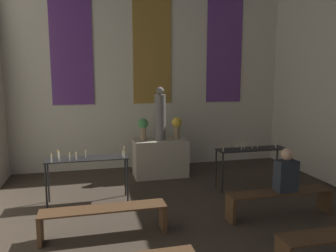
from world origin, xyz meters
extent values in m
cube|color=beige|center=(0.00, 9.76, 2.70)|extent=(7.50, 0.12, 5.40)
cube|color=#60337F|center=(-2.03, 9.68, 3.24)|extent=(1.02, 0.03, 3.02)
cube|color=olive|center=(0.00, 9.68, 3.24)|extent=(1.02, 0.03, 3.02)
cube|color=#60337F|center=(2.03, 9.68, 3.24)|extent=(1.02, 0.03, 3.02)
cube|color=#ADA38E|center=(0.00, 8.75, 0.46)|extent=(1.30, 0.70, 0.92)
cylinder|color=slate|center=(0.00, 8.75, 1.46)|extent=(0.27, 0.27, 1.09)
sphere|color=slate|center=(0.00, 8.75, 2.10)|extent=(0.19, 0.19, 0.19)
cylinder|color=#937A5B|center=(-0.42, 8.75, 1.08)|extent=(0.15, 0.15, 0.32)
sphere|color=#4C9351|center=(-0.42, 8.75, 1.32)|extent=(0.25, 0.25, 0.25)
cylinder|color=#937A5B|center=(0.42, 8.75, 1.08)|extent=(0.15, 0.15, 0.32)
sphere|color=gold|center=(0.42, 8.75, 1.32)|extent=(0.25, 0.25, 0.25)
cube|color=black|center=(-1.74, 7.40, 0.87)|extent=(1.55, 0.42, 0.02)
cylinder|color=black|center=(-2.49, 7.22, 0.43)|extent=(0.04, 0.04, 0.86)
cylinder|color=black|center=(-0.99, 7.22, 0.43)|extent=(0.04, 0.04, 0.86)
cylinder|color=black|center=(-2.49, 7.58, 0.43)|extent=(0.04, 0.04, 0.86)
cylinder|color=black|center=(-0.99, 7.58, 0.43)|extent=(0.04, 0.04, 0.86)
cylinder|color=silver|center=(-2.05, 7.28, 0.95)|extent=(0.02, 0.02, 0.13)
sphere|color=#F9CC4C|center=(-2.05, 7.28, 1.03)|extent=(0.02, 0.02, 0.02)
cylinder|color=silver|center=(-1.77, 7.45, 0.94)|extent=(0.02, 0.02, 0.12)
sphere|color=#F9CC4C|center=(-1.77, 7.45, 1.02)|extent=(0.02, 0.02, 0.02)
cylinder|color=silver|center=(-2.27, 7.48, 0.96)|extent=(0.02, 0.02, 0.15)
sphere|color=#F9CC4C|center=(-2.27, 7.48, 1.04)|extent=(0.02, 0.02, 0.02)
cylinder|color=silver|center=(-2.37, 7.25, 0.95)|extent=(0.02, 0.02, 0.14)
sphere|color=#F9CC4C|center=(-2.37, 7.25, 1.03)|extent=(0.02, 0.02, 0.02)
cylinder|color=silver|center=(-2.24, 7.31, 0.96)|extent=(0.02, 0.02, 0.16)
sphere|color=#F9CC4C|center=(-2.24, 7.31, 1.06)|extent=(0.02, 0.02, 0.02)
cylinder|color=silver|center=(-1.02, 7.46, 0.96)|extent=(0.02, 0.02, 0.15)
sphere|color=#F9CC4C|center=(-1.02, 7.46, 1.05)|extent=(0.02, 0.02, 0.02)
cylinder|color=silver|center=(-1.94, 7.30, 0.95)|extent=(0.02, 0.02, 0.13)
sphere|color=#F9CC4C|center=(-1.94, 7.30, 1.02)|extent=(0.02, 0.02, 0.02)
cylinder|color=silver|center=(-1.07, 7.31, 0.93)|extent=(0.02, 0.02, 0.10)
sphere|color=#F9CC4C|center=(-1.07, 7.31, 1.00)|extent=(0.02, 0.02, 0.02)
cylinder|color=silver|center=(-1.05, 7.26, 0.93)|extent=(0.02, 0.02, 0.10)
sphere|color=#F9CC4C|center=(-1.05, 7.26, 0.99)|extent=(0.02, 0.02, 0.02)
cube|color=black|center=(1.74, 7.40, 0.87)|extent=(1.55, 0.42, 0.02)
cylinder|color=black|center=(0.99, 7.22, 0.43)|extent=(0.04, 0.04, 0.86)
cylinder|color=black|center=(2.49, 7.22, 0.43)|extent=(0.04, 0.04, 0.86)
cylinder|color=black|center=(0.99, 7.58, 0.43)|extent=(0.04, 0.04, 0.86)
cylinder|color=black|center=(2.49, 7.58, 0.43)|extent=(0.04, 0.04, 0.86)
cylinder|color=silver|center=(1.46, 7.33, 0.96)|extent=(0.02, 0.02, 0.16)
sphere|color=#F9CC4C|center=(1.46, 7.33, 1.05)|extent=(0.02, 0.02, 0.02)
cylinder|color=silver|center=(1.48, 7.56, 0.93)|extent=(0.02, 0.02, 0.10)
sphere|color=#F9CC4C|center=(1.48, 7.56, 0.99)|extent=(0.02, 0.02, 0.02)
cylinder|color=silver|center=(2.37, 7.48, 0.97)|extent=(0.02, 0.02, 0.18)
sphere|color=#F9CC4C|center=(2.37, 7.48, 1.07)|extent=(0.02, 0.02, 0.02)
cylinder|color=silver|center=(1.59, 7.45, 0.96)|extent=(0.02, 0.02, 0.15)
sphere|color=#F9CC4C|center=(1.59, 7.45, 1.04)|extent=(0.02, 0.02, 0.02)
cylinder|color=silver|center=(1.03, 7.30, 0.93)|extent=(0.02, 0.02, 0.10)
sphere|color=#F9CC4C|center=(1.03, 7.30, 1.00)|extent=(0.02, 0.02, 0.02)
cylinder|color=silver|center=(1.45, 7.58, 0.94)|extent=(0.02, 0.02, 0.11)
sphere|color=#F9CC4C|center=(1.45, 7.58, 1.00)|extent=(0.02, 0.02, 0.02)
cylinder|color=silver|center=(2.28, 7.33, 0.94)|extent=(0.02, 0.02, 0.11)
sphere|color=#F9CC4C|center=(2.28, 7.33, 1.00)|extent=(0.02, 0.02, 0.02)
cylinder|color=silver|center=(1.76, 7.41, 0.94)|extent=(0.02, 0.02, 0.12)
sphere|color=#F9CC4C|center=(1.76, 7.41, 1.01)|extent=(0.02, 0.02, 0.02)
cylinder|color=silver|center=(1.91, 7.46, 0.95)|extent=(0.02, 0.02, 0.13)
sphere|color=#F9CC4C|center=(1.91, 7.46, 1.03)|extent=(0.02, 0.02, 0.02)
cube|color=#4C331E|center=(-1.51, 5.92, 0.45)|extent=(1.91, 0.36, 0.03)
cube|color=#4C331E|center=(-2.44, 5.92, 0.22)|extent=(0.06, 0.32, 0.43)
cube|color=#4C331E|center=(-0.59, 5.92, 0.22)|extent=(0.06, 0.32, 0.43)
cube|color=#4C331E|center=(1.51, 5.92, 0.45)|extent=(1.91, 0.36, 0.03)
cube|color=#4C331E|center=(0.59, 5.92, 0.22)|extent=(0.06, 0.32, 0.43)
cube|color=#4C331E|center=(2.44, 5.92, 0.22)|extent=(0.06, 0.32, 0.43)
cube|color=#282D38|center=(1.61, 5.92, 0.73)|extent=(0.36, 0.24, 0.54)
sphere|color=tan|center=(1.61, 5.92, 1.11)|extent=(0.22, 0.22, 0.22)
camera|label=1|loc=(-1.69, 1.08, 2.44)|focal=35.00mm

